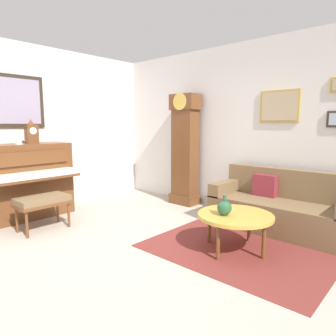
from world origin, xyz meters
The scene contains 12 objects.
ground_plane centered at (0.00, 0.00, -0.05)m, with size 6.40×6.00×0.10m, color #B2A899.
wall_left centered at (-2.60, -0.01, 1.41)m, with size 0.13×4.90×2.80m.
wall_back centered at (0.02, 2.40, 1.40)m, with size 5.30×0.13×2.80m.
area_rug centered at (0.94, 0.84, 0.00)m, with size 2.10×1.50×0.01m, color maroon.
piano centered at (-2.23, -0.29, 0.60)m, with size 0.87×1.44×1.18m.
piano_bench centered at (-1.46, -0.35, 0.41)m, with size 0.42×0.70×0.48m.
grandfather_clock centered at (-0.89, 2.11, 0.96)m, with size 0.52×0.34×2.03m.
couch centered at (1.02, 1.92, 0.31)m, with size 1.90×0.80×0.84m.
coffee_table centered at (0.90, 0.83, 0.41)m, with size 0.88×0.88×0.44m.
mantel_clock centered at (-2.23, -0.10, 1.35)m, with size 0.13×0.18×0.38m.
teacup centered at (-2.18, -0.33, 1.20)m, with size 0.12×0.12×0.06m.
green_jug centered at (0.83, 0.71, 0.53)m, with size 0.17×0.17×0.24m.
Camera 1 is at (2.61, -2.23, 1.48)m, focal length 32.35 mm.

